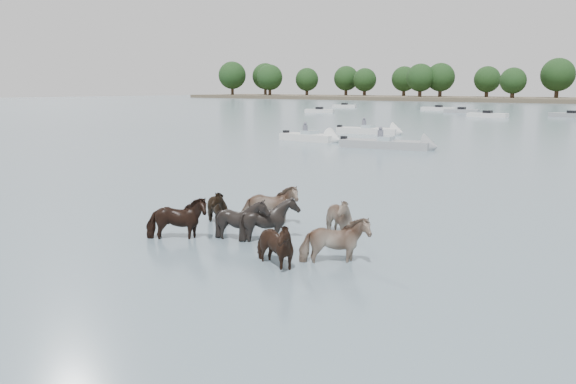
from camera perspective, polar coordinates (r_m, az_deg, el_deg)
The scene contains 7 objects.
ground at distance 15.81m, azimuth -9.05°, elevation -4.11°, with size 400.00×400.00×0.00m, color slate.
shoreline at distance 179.76m, azimuth 12.14°, elevation 8.64°, with size 160.00×30.00×1.00m, color #4C4233.
pony_herd at distance 15.08m, azimuth -2.63°, elevation -3.02°, with size 6.35×4.46×1.35m.
motorboat_a at distance 42.68m, azimuth 2.83°, elevation 5.10°, with size 4.92×1.62×1.92m.
motorboat_b at distance 38.21m, azimuth 10.36°, elevation 4.38°, with size 6.32×2.86×1.92m.
motorboat_f at distance 49.72m, azimuth 8.39°, elevation 5.69°, with size 5.70×2.70×1.92m.
treeline at distance 181.87m, azimuth 10.85°, elevation 10.62°, with size 144.44×23.01×12.37m.
Camera 1 is at (11.45, -10.22, 3.79)m, focal length 37.71 mm.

